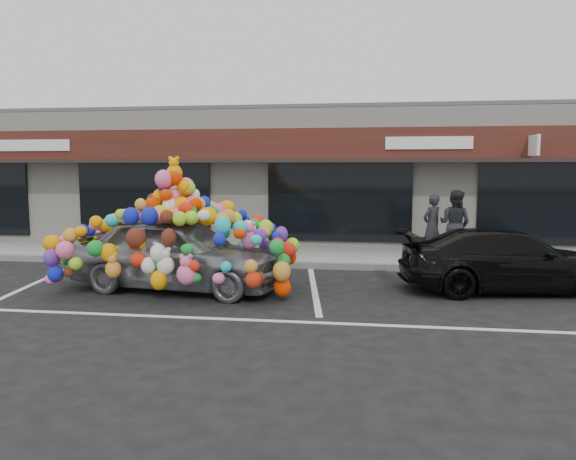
# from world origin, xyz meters

# --- Properties ---
(ground) EXTENTS (90.00, 90.00, 0.00)m
(ground) POSITION_xyz_m (0.00, 0.00, 0.00)
(ground) COLOR black
(ground) RESTS_ON ground
(shop_building) EXTENTS (24.00, 7.20, 4.31)m
(shop_building) POSITION_xyz_m (0.00, 8.44, 2.16)
(shop_building) COLOR silver
(shop_building) RESTS_ON ground
(sidewalk) EXTENTS (26.00, 3.00, 0.15)m
(sidewalk) POSITION_xyz_m (0.00, 4.00, 0.07)
(sidewalk) COLOR gray
(sidewalk) RESTS_ON ground
(kerb) EXTENTS (26.00, 0.18, 0.16)m
(kerb) POSITION_xyz_m (0.00, 2.50, 0.07)
(kerb) COLOR slate
(kerb) RESTS_ON ground
(parking_stripe_left) EXTENTS (0.73, 4.37, 0.01)m
(parking_stripe_left) POSITION_xyz_m (-3.20, 0.20, 0.00)
(parking_stripe_left) COLOR silver
(parking_stripe_left) RESTS_ON ground
(parking_stripe_mid) EXTENTS (0.73, 4.37, 0.01)m
(parking_stripe_mid) POSITION_xyz_m (2.80, 0.20, 0.00)
(parking_stripe_mid) COLOR silver
(parking_stripe_mid) RESTS_ON ground
(lane_line) EXTENTS (14.00, 0.12, 0.01)m
(lane_line) POSITION_xyz_m (2.00, -2.30, 0.00)
(lane_line) COLOR silver
(lane_line) RESTS_ON ground
(toy_car) EXTENTS (3.16, 4.89, 2.72)m
(toy_car) POSITION_xyz_m (0.08, -0.25, 0.92)
(toy_car) COLOR gray
(toy_car) RESTS_ON ground
(black_sedan) EXTENTS (2.41, 4.52, 1.25)m
(black_sedan) POSITION_xyz_m (6.66, 0.57, 0.62)
(black_sedan) COLOR black
(black_sedan) RESTS_ON ground
(pedestrian_a) EXTENTS (0.70, 0.69, 1.63)m
(pedestrian_a) POSITION_xyz_m (5.51, 3.93, 0.96)
(pedestrian_a) COLOR black
(pedestrian_a) RESTS_ON sidewalk
(pedestrian_b) EXTENTS (1.07, 1.01, 1.74)m
(pedestrian_b) POSITION_xyz_m (6.07, 3.84, 1.02)
(pedestrian_b) COLOR black
(pedestrian_b) RESTS_ON sidewalk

